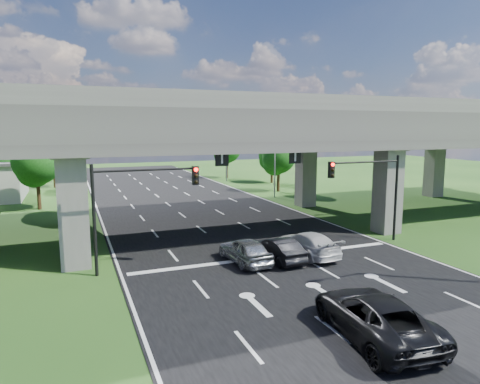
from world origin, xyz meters
TOP-DOWN VIEW (x-y plane):
  - ground at (0.00, 0.00)m, footprint 160.00×160.00m
  - road at (0.00, 10.00)m, footprint 18.00×120.00m
  - overpass at (0.00, 12.00)m, footprint 80.00×15.00m
  - signal_right at (7.82, 3.94)m, footprint 5.76×0.54m
  - signal_left at (-7.82, 3.94)m, footprint 5.76×0.54m
  - streetlight_far at (10.10, 24.00)m, footprint 3.38×0.25m
  - streetlight_beyond at (10.10, 40.00)m, footprint 3.38×0.25m
  - tree_left_near at (-13.95, 26.00)m, footprint 4.50×4.50m
  - tree_left_mid at (-16.95, 34.00)m, footprint 3.91×3.90m
  - tree_left_far at (-12.95, 42.00)m, footprint 4.80×4.80m
  - tree_right_near at (13.05, 28.00)m, footprint 4.20×4.20m
  - tree_right_mid at (16.05, 36.00)m, footprint 3.91×3.90m
  - tree_right_far at (12.05, 44.00)m, footprint 4.50×4.50m
  - car_silver at (-1.80, 3.00)m, footprint 2.13×4.52m
  - car_dark at (0.19, 2.67)m, footprint 1.74×4.29m
  - car_white at (2.32, 2.96)m, footprint 2.51×5.20m
  - car_trailing at (-0.70, -7.06)m, footprint 3.43×6.24m

SIDE VIEW (x-z plane):
  - ground at x=0.00m, z-range 0.00..0.00m
  - road at x=0.00m, z-range 0.00..0.03m
  - car_dark at x=0.19m, z-range 0.03..1.42m
  - car_white at x=2.32m, z-range 0.03..1.49m
  - car_silver at x=-1.80m, z-range 0.03..1.52m
  - car_trailing at x=-0.70m, z-range 0.03..1.69m
  - tree_left_mid at x=-16.95m, z-range 0.79..7.55m
  - tree_right_mid at x=16.05m, z-range 0.79..7.55m
  - signal_right at x=7.82m, z-range 1.19..7.19m
  - signal_left at x=-7.82m, z-range 1.19..7.19m
  - tree_right_near at x=13.05m, z-range 0.86..8.14m
  - tree_left_near at x=-13.95m, z-range 0.92..8.72m
  - tree_right_far at x=12.05m, z-range 0.92..8.72m
  - tree_left_far at x=-12.95m, z-range 0.98..9.30m
  - streetlight_far at x=10.10m, z-range 0.85..10.85m
  - streetlight_beyond at x=10.10m, z-range 0.85..10.85m
  - overpass at x=0.00m, z-range 2.92..12.92m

